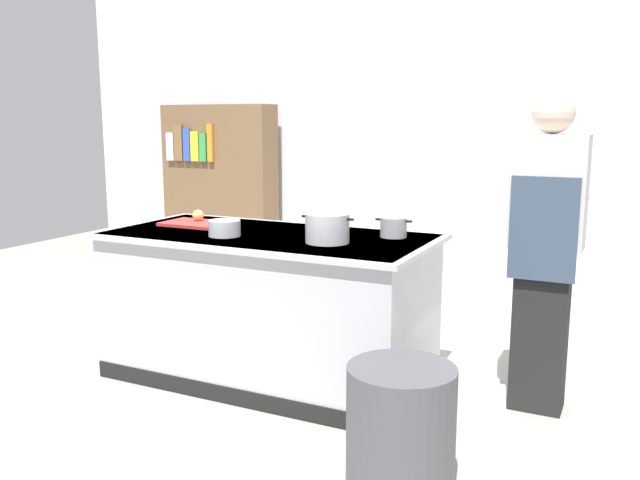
{
  "coord_description": "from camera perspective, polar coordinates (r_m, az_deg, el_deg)",
  "views": [
    {
      "loc": [
        2.01,
        -3.41,
        1.58
      ],
      "look_at": [
        0.25,
        0.2,
        0.85
      ],
      "focal_mm": 37.66,
      "sensor_mm": 36.0,
      "label": 1
    }
  ],
  "objects": [
    {
      "name": "back_wall",
      "position": [
        5.86,
        6.03,
        9.49
      ],
      "size": [
        6.4,
        0.12,
        3.0
      ],
      "primitive_type": "cube",
      "color": "silver",
      "rests_on": "ground_plane"
    },
    {
      "name": "stock_pot",
      "position": [
        3.71,
        0.63,
        1.02
      ],
      "size": [
        0.31,
        0.24,
        0.16
      ],
      "color": "#B7BABF",
      "rests_on": "counter_island"
    },
    {
      "name": "mixing_bowl",
      "position": [
        3.96,
        -8.12,
        1.01
      ],
      "size": [
        0.19,
        0.19,
        0.09
      ],
      "primitive_type": "cylinder",
      "color": "#B7BABF",
      "rests_on": "counter_island"
    },
    {
      "name": "sauce_pan",
      "position": [
        3.91,
        6.27,
        1.09
      ],
      "size": [
        0.22,
        0.15,
        0.12
      ],
      "color": "#99999E",
      "rests_on": "counter_island"
    },
    {
      "name": "cutting_board",
      "position": [
        4.4,
        -10.58,
        1.38
      ],
      "size": [
        0.4,
        0.28,
        0.02
      ],
      "primitive_type": "cube",
      "color": "red",
      "rests_on": "counter_island"
    },
    {
      "name": "bookshelf",
      "position": [
        6.36,
        -8.49,
        3.66
      ],
      "size": [
        1.1,
        0.31,
        1.7
      ],
      "color": "brown",
      "rests_on": "ground_plane"
    },
    {
      "name": "person_chef",
      "position": [
        3.76,
        18.59,
        -0.46
      ],
      "size": [
        0.38,
        0.25,
        1.72
      ],
      "rotation": [
        0.0,
        0.0,
        1.63
      ],
      "color": "black",
      "rests_on": "ground_plane"
    },
    {
      "name": "counter_island",
      "position": [
        4.11,
        -4.38,
        -5.46
      ],
      "size": [
        1.98,
        0.98,
        0.9
      ],
      "color": "#B7BABF",
      "rests_on": "ground_plane"
    },
    {
      "name": "onion",
      "position": [
        4.44,
        -10.32,
        2.08
      ],
      "size": [
        0.07,
        0.07,
        0.07
      ],
      "primitive_type": "sphere",
      "color": "tan",
      "rests_on": "cutting_board"
    },
    {
      "name": "trash_bin",
      "position": [
        2.95,
        6.86,
        -15.86
      ],
      "size": [
        0.46,
        0.46,
        0.57
      ],
      "primitive_type": "cylinder",
      "color": "#4C4C51",
      "rests_on": "ground_plane"
    },
    {
      "name": "ground_plane",
      "position": [
        4.26,
        -4.29,
        -11.49
      ],
      "size": [
        10.0,
        10.0,
        0.0
      ],
      "primitive_type": "plane",
      "color": "#9E9991"
    }
  ]
}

